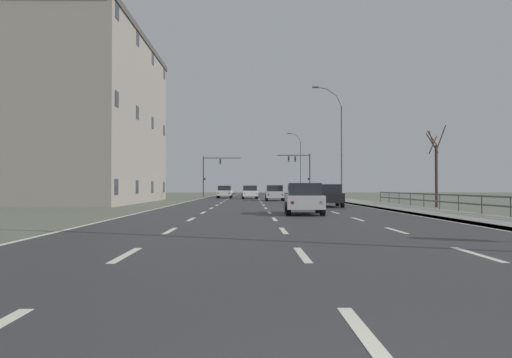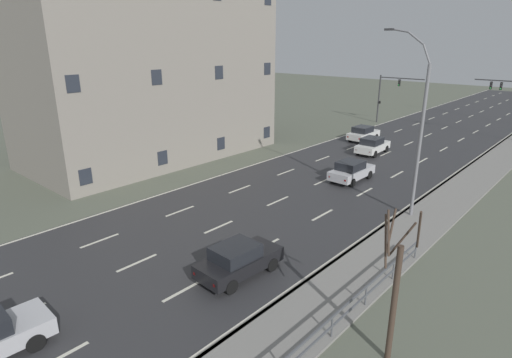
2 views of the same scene
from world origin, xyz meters
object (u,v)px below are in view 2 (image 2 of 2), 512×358
object	(u,v)px
street_lamp_midground	(418,131)
car_far_right	(239,260)
brick_building	(150,73)
car_near_left	(372,145)
traffic_signal_left	(387,92)
traffic_signal_right	(510,99)
car_near_right	(351,171)
car_far_left	(363,133)

from	to	relation	value
street_lamp_midground	car_far_right	distance (m)	12.91
street_lamp_midground	brick_building	distance (m)	23.30
street_lamp_midground	car_near_left	size ratio (longest dim) A/B	2.61
traffic_signal_left	car_near_left	size ratio (longest dim) A/B	1.44
traffic_signal_right	car_near_left	world-z (taller)	traffic_signal_right
car_far_right	car_near_right	world-z (taller)	same
car_far_right	car_near_right	distance (m)	15.63
street_lamp_midground	car_near_left	xyz separation A→B (m)	(-8.42, 12.02, -4.47)
brick_building	car_far_right	bearing A→B (deg)	-26.33
traffic_signal_right	brick_building	world-z (taller)	brick_building
street_lamp_midground	brick_building	bearing A→B (deg)	-175.63
street_lamp_midground	traffic_signal_right	world-z (taller)	street_lamp_midground
car_near_left	traffic_signal_left	bearing A→B (deg)	109.25
street_lamp_midground	brick_building	xyz separation A→B (m)	(-23.13, -1.77, 2.15)
car_far_right	car_near_right	bearing A→B (deg)	103.70
street_lamp_midground	car_near_right	bearing A→B (deg)	148.56
traffic_signal_left	car_far_right	size ratio (longest dim) A/B	1.43
car_far_right	car_near_right	xyz separation A→B (m)	(-2.93, 15.36, 0.00)
car_far_right	brick_building	size ratio (longest dim) A/B	0.19
car_far_right	car_far_left	bearing A→B (deg)	109.98
traffic_signal_right	car_far_left	xyz separation A→B (m)	(-10.93, -10.52, -3.55)
traffic_signal_left	car_far_right	world-z (taller)	traffic_signal_left
car_near_left	car_far_right	bearing A→B (deg)	-79.13
car_near_left	car_near_right	size ratio (longest dim) A/B	1.01
traffic_signal_right	traffic_signal_left	bearing A→B (deg)	178.98
traffic_signal_right	car_near_left	bearing A→B (deg)	-117.80
car_near_left	car_near_right	xyz separation A→B (m)	(2.49, -8.40, 0.00)
traffic_signal_left	car_far_right	bearing A→B (deg)	-73.81
traffic_signal_right	street_lamp_midground	bearing A→B (deg)	-88.58
brick_building	traffic_signal_left	bearing A→B (deg)	72.82
traffic_signal_right	car_near_right	bearing A→B (deg)	-102.84
car_far_right	car_far_left	distance (m)	29.24
car_far_right	car_far_left	size ratio (longest dim) A/B	1.01
traffic_signal_left	car_far_left	xyz separation A→B (m)	(2.65, -10.76, -3.18)
brick_building	car_far_left	bearing A→B (deg)	57.33
car_near_left	car_far_left	distance (m)	5.26
traffic_signal_left	car_near_left	world-z (taller)	traffic_signal_left
car_near_right	car_near_left	bearing A→B (deg)	107.62
traffic_signal_right	car_near_right	distance (m)	23.97
traffic_signal_left	car_near_right	distance (m)	24.99
traffic_signal_left	car_far_left	distance (m)	11.53
car_far_right	car_far_left	xyz separation A→B (m)	(-8.60, 27.95, 0.00)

